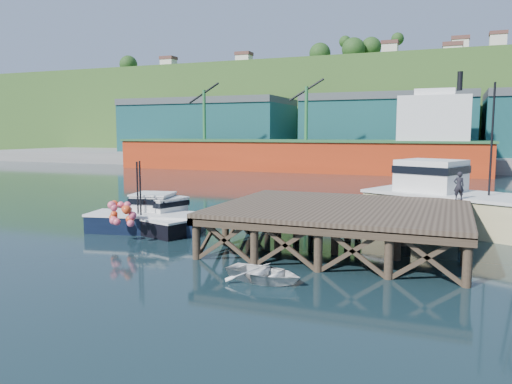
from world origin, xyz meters
The scene contains 12 objects.
ground centered at (0.00, 0.00, 0.00)m, with size 300.00×300.00×0.00m, color black.
wharf centered at (5.50, -0.19, 1.94)m, with size 12.00×10.00×2.62m.
far_quay centered at (0.00, 70.00, 1.00)m, with size 160.00×40.00×2.00m, color gray.
warehouse_left centered at (-35.00, 65.00, 6.50)m, with size 32.00×16.00×9.00m, color #174A4E.
warehouse_mid centered at (0.00, 65.00, 6.50)m, with size 28.00×16.00×9.00m, color #174A4E.
cargo_ship centered at (-8.46, 48.00, 3.31)m, with size 55.50×10.00×13.75m.
hillside centered at (0.00, 100.00, 11.00)m, with size 220.00×50.00×22.00m, color #2D511E.
boat_navy centered at (-5.99, 0.08, 0.84)m, with size 7.01×4.29×4.17m.
boat_black centered at (-5.92, 0.34, 0.75)m, with size 7.07×5.86×4.10m.
trawler centered at (11.68, 6.61, 1.76)m, with size 13.52×9.16×8.54m.
dinghy centered at (3.88, -6.79, 0.33)m, with size 2.27×3.17×0.66m, color silver.
dockworker centered at (10.90, 4.40, 2.89)m, with size 0.56×0.37×1.54m, color black.
Camera 1 is at (10.51, -24.45, 5.77)m, focal length 35.00 mm.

